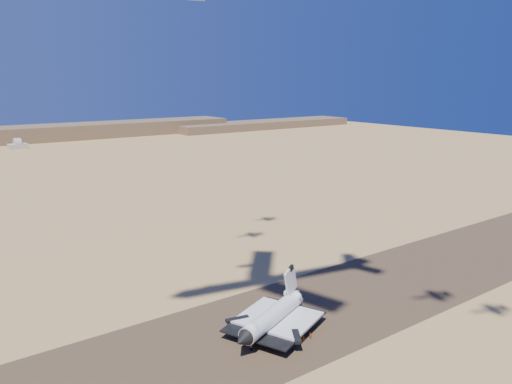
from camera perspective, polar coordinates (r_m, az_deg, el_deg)
ground at (r=146.86m, az=-4.07°, el=-16.98°), size 1200.00×1200.00×0.00m
runway at (r=146.85m, az=-4.07°, el=-16.97°), size 600.00×50.00×0.06m
ridgeline at (r=652.91m, az=-24.31°, el=5.85°), size 960.00×90.00×18.00m
shuttle at (r=150.10m, az=1.84°, el=-14.23°), size 35.75×29.99×17.39m
crew_a at (r=147.98m, az=5.44°, el=-16.33°), size 0.68×0.79×1.84m
crew_b at (r=153.23m, az=5.16°, el=-15.26°), size 0.82×0.98×1.76m
crew_c at (r=149.61m, az=6.24°, el=-16.00°), size 1.02×1.23×1.86m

